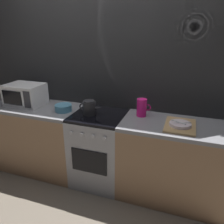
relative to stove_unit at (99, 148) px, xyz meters
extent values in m
plane|color=#6B6054|center=(0.00, 0.00, -0.45)|extent=(8.00, 8.00, 0.00)
cube|color=gray|center=(0.00, 0.33, 0.75)|extent=(3.60, 0.05, 2.40)
cube|color=#BCBCC1|center=(0.00, 0.30, 0.75)|extent=(3.58, 0.01, 2.39)
cube|color=#997251|center=(-0.90, 0.00, -0.02)|extent=(1.20, 0.60, 0.86)
cube|color=gray|center=(-0.90, 0.00, 0.43)|extent=(1.20, 0.60, 0.04)
cube|color=#9E9EA3|center=(0.00, 0.00, -0.01)|extent=(0.60, 0.60, 0.87)
cube|color=black|center=(0.00, 0.00, 0.44)|extent=(0.59, 0.59, 0.03)
cube|color=black|center=(0.00, -0.30, 0.00)|extent=(0.42, 0.01, 0.28)
cylinder|color=#B7B7BC|center=(-0.19, -0.32, 0.33)|extent=(0.04, 0.02, 0.04)
cylinder|color=#B7B7BC|center=(-0.06, -0.32, 0.33)|extent=(0.04, 0.02, 0.04)
cylinder|color=#B7B7BC|center=(0.06, -0.32, 0.33)|extent=(0.04, 0.02, 0.04)
cylinder|color=#B7B7BC|center=(0.19, -0.32, 0.33)|extent=(0.04, 0.02, 0.04)
cube|color=#997251|center=(0.90, 0.00, -0.02)|extent=(1.20, 0.60, 0.86)
cube|color=gray|center=(0.90, 0.00, 0.43)|extent=(1.20, 0.60, 0.04)
cube|color=white|center=(-1.02, 0.02, 0.59)|extent=(0.46, 0.34, 0.27)
cube|color=black|center=(-1.07, -0.16, 0.59)|extent=(0.28, 0.01, 0.17)
cube|color=#333338|center=(-0.85, -0.16, 0.59)|extent=(0.09, 0.01, 0.21)
cylinder|color=#262628|center=(-0.10, -0.03, 0.53)|extent=(0.15, 0.15, 0.15)
cylinder|color=#262628|center=(-0.10, -0.03, 0.61)|extent=(0.13, 0.13, 0.02)
cone|color=#262628|center=(0.01, -0.03, 0.54)|extent=(0.10, 0.04, 0.05)
torus|color=#262628|center=(-0.19, -0.03, 0.53)|extent=(0.08, 0.01, 0.08)
cylinder|color=teal|center=(-0.44, -0.04, 0.49)|extent=(0.20, 0.20, 0.08)
cylinder|color=#E5197A|center=(0.47, 0.12, 0.55)|extent=(0.11, 0.11, 0.20)
torus|color=#E5197A|center=(0.54, 0.12, 0.56)|extent=(0.08, 0.01, 0.08)
cube|color=tan|center=(0.91, -0.03, 0.46)|extent=(0.30, 0.40, 0.02)
cylinder|color=silver|center=(0.91, -0.05, 0.48)|extent=(0.22, 0.22, 0.01)
cylinder|color=silver|center=(0.91, -0.05, 0.49)|extent=(0.21, 0.21, 0.01)
cylinder|color=silver|center=(0.93, -0.05, 0.50)|extent=(0.16, 0.07, 0.01)
cube|color=silver|center=(0.89, -0.04, 0.50)|extent=(0.16, 0.09, 0.00)
camera|label=1|loc=(0.93, -2.19, 1.39)|focal=35.50mm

